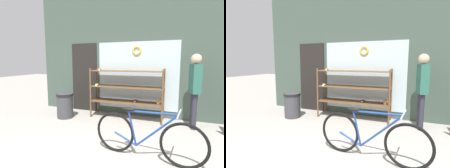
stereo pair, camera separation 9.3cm
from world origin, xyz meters
The scene contains 6 objects.
ground_plane centered at (0.00, 0.00, 0.00)m, with size 30.00×30.00×0.00m, color gray.
storefront_facade centered at (-0.03, 2.73, 1.80)m, with size 5.87×0.13×3.70m.
display_case centered at (0.01, 2.34, 0.84)m, with size 1.97×0.51×1.37m.
bicycle centered at (0.84, 0.48, 0.37)m, with size 1.79×0.46×0.83m.
pedestrian centered at (1.66, 2.14, 1.02)m, with size 0.25×0.35×1.72m.
trash_bin centered at (-1.61, 1.81, 0.37)m, with size 0.46×0.46×0.68m.
Camera 2 is at (1.32, -2.14, 1.56)m, focal length 28.00 mm.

